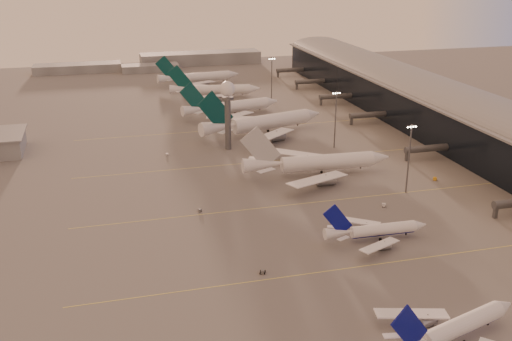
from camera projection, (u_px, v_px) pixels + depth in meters
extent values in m
plane|color=#5D5A5A|center=(313.00, 295.00, 148.68)|extent=(700.00, 700.00, 0.00)
cube|color=#E7D851|center=(403.00, 261.00, 165.04)|extent=(180.00, 0.25, 0.02)
cube|color=#E7D851|center=(340.00, 199.00, 205.87)|extent=(180.00, 0.25, 0.02)
cube|color=#E7D851|center=(298.00, 159.00, 246.70)|extent=(180.00, 0.25, 0.02)
cube|color=#E7D851|center=(265.00, 127.00, 292.07)|extent=(180.00, 0.25, 0.02)
cube|color=black|center=(454.00, 119.00, 271.65)|extent=(36.00, 360.00, 18.00)
cylinder|color=gray|center=(456.00, 99.00, 268.56)|extent=(10.08, 360.00, 10.08)
cube|color=gray|center=(456.00, 99.00, 268.49)|extent=(40.00, 362.00, 0.80)
cube|color=#515358|center=(496.00, 212.00, 190.83)|extent=(1.20, 1.20, 4.40)
cylinder|color=#515358|center=(429.00, 148.00, 245.10)|extent=(22.00, 2.80, 2.80)
cube|color=#515358|center=(407.00, 156.00, 243.45)|extent=(1.20, 1.20, 4.40)
cylinder|color=#515358|center=(370.00, 115.00, 295.91)|extent=(22.00, 2.80, 2.80)
cube|color=#515358|center=(351.00, 120.00, 294.27)|extent=(1.20, 1.20, 4.40)
cylinder|color=#515358|center=(338.00, 96.00, 334.01)|extent=(22.00, 2.80, 2.80)
cube|color=#515358|center=(321.00, 101.00, 332.37)|extent=(1.20, 1.20, 4.40)
cylinder|color=#515358|center=(312.00, 81.00, 372.12)|extent=(22.00, 2.80, 2.80)
cube|color=#515358|center=(297.00, 86.00, 370.48)|extent=(1.20, 1.20, 4.40)
cylinder|color=#515358|center=(292.00, 70.00, 408.42)|extent=(22.00, 2.80, 2.80)
cube|color=#515358|center=(278.00, 74.00, 406.78)|extent=(1.20, 1.20, 4.40)
cylinder|color=#515358|center=(228.00, 124.00, 255.00)|extent=(2.60, 2.60, 22.00)
cylinder|color=#515358|center=(227.00, 98.00, 251.06)|extent=(5.20, 5.20, 1.20)
sphere|color=white|center=(227.00, 89.00, 249.72)|extent=(6.40, 6.40, 6.40)
cylinder|color=#515358|center=(227.00, 80.00, 248.45)|extent=(0.16, 0.16, 2.00)
cylinder|color=#515358|center=(409.00, 159.00, 207.66)|extent=(0.56, 0.56, 25.00)
cube|color=#515358|center=(412.00, 126.00, 203.55)|extent=(3.60, 0.25, 0.25)
sphere|color=#FFEABF|center=(408.00, 127.00, 203.32)|extent=(0.56, 0.56, 0.56)
sphere|color=#FFEABF|center=(410.00, 127.00, 203.56)|extent=(0.56, 0.56, 0.56)
sphere|color=#FFEABF|center=(413.00, 127.00, 203.80)|extent=(0.56, 0.56, 0.56)
sphere|color=#FFEABF|center=(416.00, 127.00, 204.05)|extent=(0.56, 0.56, 0.56)
cylinder|color=#515358|center=(335.00, 120.00, 256.35)|extent=(0.56, 0.56, 25.00)
cube|color=#515358|center=(337.00, 92.00, 252.23)|extent=(3.60, 0.25, 0.25)
sphere|color=#FFEABF|center=(333.00, 93.00, 252.01)|extent=(0.56, 0.56, 0.56)
sphere|color=#FFEABF|center=(336.00, 93.00, 252.25)|extent=(0.56, 0.56, 0.56)
sphere|color=#FFEABF|center=(338.00, 93.00, 252.49)|extent=(0.56, 0.56, 0.56)
sphere|color=#FFEABF|center=(340.00, 93.00, 252.74)|extent=(0.56, 0.56, 0.56)
cylinder|color=#515358|center=(272.00, 80.00, 337.53)|extent=(0.56, 0.56, 25.00)
cube|color=#515358|center=(272.00, 58.00, 333.41)|extent=(3.60, 0.25, 0.25)
sphere|color=#FFEABF|center=(269.00, 59.00, 333.18)|extent=(0.56, 0.56, 0.56)
sphere|color=#FFEABF|center=(271.00, 59.00, 333.42)|extent=(0.56, 0.56, 0.56)
sphere|color=#FFEABF|center=(273.00, 59.00, 333.67)|extent=(0.56, 0.56, 0.56)
sphere|color=#FFEABF|center=(274.00, 59.00, 333.91)|extent=(0.56, 0.56, 0.56)
cube|color=slate|center=(78.00, 68.00, 423.42)|extent=(60.00, 18.00, 6.00)
cube|color=slate|center=(200.00, 58.00, 453.85)|extent=(90.00, 20.00, 9.00)
cube|color=slate|center=(150.00, 68.00, 426.67)|extent=(40.00, 15.00, 5.00)
cylinder|color=white|center=(463.00, 327.00, 130.45)|extent=(23.22, 10.43, 3.93)
cylinder|color=#080D79|center=(462.00, 330.00, 130.76)|extent=(22.46, 9.24, 2.83)
cone|color=white|center=(503.00, 308.00, 137.27)|extent=(5.41, 5.05, 3.93)
cube|color=white|center=(411.00, 316.00, 135.60)|extent=(17.12, 7.03, 1.23)
cylinder|color=gray|center=(427.00, 324.00, 135.78)|extent=(5.01, 3.73, 2.55)
cube|color=gray|center=(427.00, 320.00, 135.40)|extent=(0.37, 0.34, 1.57)
cube|color=#080D79|center=(409.00, 330.00, 120.28)|extent=(10.42, 3.46, 11.70)
cube|color=white|center=(393.00, 338.00, 125.73)|extent=(4.67, 2.37, 0.26)
cylinder|color=black|center=(488.00, 325.00, 135.71)|extent=(0.52, 0.52, 1.03)
cylinder|color=black|center=(447.00, 334.00, 132.25)|extent=(1.24, 0.82, 1.14)
cylinder|color=white|center=(383.00, 231.00, 176.55)|extent=(19.94, 3.95, 3.38)
cylinder|color=#080D79|center=(383.00, 233.00, 176.81)|extent=(19.52, 2.99, 2.43)
cone|color=white|center=(420.00, 227.00, 179.12)|extent=(3.94, 3.49, 3.38)
cone|color=white|center=(338.00, 234.00, 173.35)|extent=(8.42, 3.62, 3.38)
cube|color=white|center=(379.00, 247.00, 168.09)|extent=(14.35, 9.36, 1.06)
cylinder|color=gray|center=(384.00, 248.00, 170.94)|extent=(3.90, 2.31, 2.20)
cube|color=gray|center=(384.00, 245.00, 170.62)|extent=(0.27, 0.23, 1.35)
cube|color=white|center=(357.00, 222.00, 183.30)|extent=(14.13, 10.00, 1.06)
cylinder|color=gray|center=(366.00, 229.00, 182.55)|extent=(3.90, 2.31, 2.20)
cube|color=gray|center=(366.00, 226.00, 182.23)|extent=(0.27, 0.23, 1.35)
cube|color=#080D79|center=(337.00, 221.00, 171.83)|extent=(9.28, 0.58, 10.07)
cube|color=white|center=(343.00, 240.00, 169.81)|extent=(4.10, 2.90, 0.22)
cube|color=white|center=(334.00, 228.00, 176.84)|extent=(4.07, 3.06, 0.22)
cylinder|color=black|center=(406.00, 235.00, 178.98)|extent=(0.44, 0.44, 0.89)
cylinder|color=black|center=(375.00, 235.00, 178.77)|extent=(0.99, 0.47, 0.98)
cylinder|color=black|center=(380.00, 241.00, 175.19)|extent=(0.99, 0.47, 0.98)
cylinder|color=white|center=(327.00, 164.00, 228.35)|extent=(36.09, 7.28, 5.60)
cylinder|color=white|center=(327.00, 167.00, 228.78)|extent=(35.30, 5.68, 4.04)
cone|color=white|center=(380.00, 160.00, 232.64)|extent=(7.20, 5.92, 5.60)
cone|color=white|center=(262.00, 167.00, 223.01)|extent=(15.29, 6.30, 5.60)
cube|color=white|center=(317.00, 182.00, 213.25)|extent=(25.82, 16.40, 1.66)
cylinder|color=gray|center=(326.00, 184.00, 218.13)|extent=(7.10, 3.96, 3.64)
cube|color=gray|center=(326.00, 180.00, 217.69)|extent=(0.28, 0.24, 2.24)
cube|color=white|center=(295.00, 156.00, 240.62)|extent=(25.18, 18.27, 1.66)
cylinder|color=gray|center=(307.00, 164.00, 239.04)|extent=(7.10, 3.96, 3.64)
cube|color=gray|center=(307.00, 160.00, 238.59)|extent=(0.28, 0.24, 2.24)
cube|color=#B1B4B9|center=(261.00, 151.00, 220.59)|extent=(15.53, 1.04, 16.63)
cube|color=white|center=(266.00, 173.00, 216.53)|extent=(7.41, 5.14, 0.23)
cube|color=white|center=(258.00, 161.00, 229.28)|extent=(7.34, 5.62, 0.23)
cylinder|color=black|center=(360.00, 170.00, 232.26)|extent=(0.45, 0.45, 0.90)
cylinder|color=black|center=(318.00, 171.00, 230.76)|extent=(1.01, 0.50, 0.99)
cylinder|color=black|center=(321.00, 175.00, 227.11)|extent=(1.01, 0.50, 0.99)
cylinder|color=white|center=(271.00, 123.00, 280.65)|extent=(39.81, 16.58, 6.38)
cylinder|color=white|center=(271.00, 126.00, 281.14)|extent=(38.57, 14.65, 4.59)
cone|color=white|center=(312.00, 117.00, 291.83)|extent=(9.06, 8.17, 6.38)
cone|color=white|center=(218.00, 130.00, 267.08)|extent=(17.67, 10.52, 6.38)
cube|color=white|center=(272.00, 138.00, 262.94)|extent=(25.44, 24.52, 1.89)
cylinder|color=gray|center=(277.00, 139.00, 269.31)|extent=(8.47, 6.02, 4.14)
cube|color=gray|center=(277.00, 136.00, 268.80)|extent=(0.39, 0.35, 2.55)
cube|color=white|center=(236.00, 120.00, 289.90)|extent=(29.46, 12.79, 1.89)
cylinder|color=gray|center=(249.00, 126.00, 289.91)|extent=(8.47, 6.02, 4.14)
cube|color=gray|center=(249.00, 123.00, 289.39)|extent=(0.39, 0.35, 2.55)
cube|color=#073939|center=(216.00, 114.00, 264.08)|extent=(17.02, 5.00, 18.86)
cube|color=white|center=(225.00, 134.00, 260.69)|extent=(7.64, 7.20, 0.27)
cube|color=white|center=(210.00, 126.00, 273.10)|extent=(8.05, 4.24, 0.27)
cylinder|color=black|center=(298.00, 127.00, 289.13)|extent=(0.55, 0.55, 1.10)
cylinder|color=black|center=(263.00, 131.00, 282.44)|extent=(1.31, 0.85, 1.21)
cylinder|color=black|center=(268.00, 134.00, 278.52)|extent=(1.31, 0.85, 1.21)
cylinder|color=white|center=(238.00, 108.00, 311.78)|extent=(33.94, 12.58, 5.41)
cylinder|color=white|center=(238.00, 110.00, 312.20)|extent=(32.96, 10.95, 3.90)
cone|color=white|center=(272.00, 104.00, 320.48)|extent=(7.52, 6.70, 5.41)
cone|color=white|center=(196.00, 112.00, 301.21)|extent=(14.92, 8.34, 5.41)
cube|color=white|center=(235.00, 118.00, 296.76)|extent=(22.19, 20.13, 1.60)
cylinder|color=gray|center=(240.00, 119.00, 302.09)|extent=(7.11, 4.85, 3.52)
cube|color=gray|center=(240.00, 117.00, 301.65)|extent=(0.32, 0.29, 2.17)
cube|color=white|center=(213.00, 105.00, 320.28)|extent=(24.99, 11.94, 1.60)
cylinder|color=gray|center=(222.00, 110.00, 320.04)|extent=(7.11, 4.85, 3.52)
cube|color=gray|center=(222.00, 108.00, 319.61)|extent=(0.32, 0.29, 2.17)
cube|color=#073939|center=(194.00, 99.00, 298.68)|extent=(14.61, 3.55, 16.02)
cube|color=white|center=(200.00, 114.00, 295.65)|extent=(6.60, 5.95, 0.23)
cube|color=white|center=(190.00, 109.00, 306.47)|extent=(6.89, 3.88, 0.23)
cylinder|color=black|center=(260.00, 111.00, 318.48)|extent=(0.47, 0.47, 0.93)
cylinder|color=black|center=(232.00, 114.00, 313.46)|extent=(1.10, 0.68, 1.03)
cylinder|color=black|center=(235.00, 115.00, 310.04)|extent=(1.10, 0.68, 1.03)
cylinder|color=white|center=(222.00, 91.00, 349.55)|extent=(33.08, 10.17, 5.27)
cylinder|color=white|center=(222.00, 93.00, 349.96)|extent=(32.21, 8.61, 3.79)
cone|color=white|center=(255.00, 90.00, 351.55)|extent=(7.05, 6.17, 5.27)
cone|color=white|center=(182.00, 91.00, 346.95)|extent=(14.34, 7.29, 5.27)
cube|color=white|center=(209.00, 98.00, 336.22)|extent=(24.20, 13.01, 1.56)
cylinder|color=gray|center=(216.00, 101.00, 340.40)|extent=(6.77, 4.34, 3.42)
cube|color=gray|center=(216.00, 98.00, 339.97)|extent=(0.30, 0.27, 2.11)
cube|color=white|center=(207.00, 88.00, 361.87)|extent=(22.29, 18.59, 1.56)
cylinder|color=gray|center=(214.00, 93.00, 359.99)|extent=(6.77, 4.34, 3.42)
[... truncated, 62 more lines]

